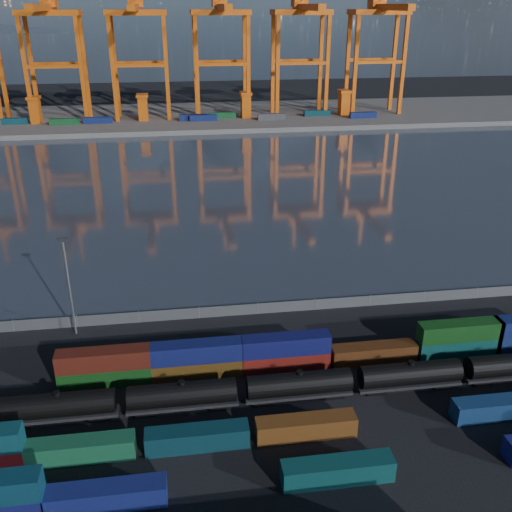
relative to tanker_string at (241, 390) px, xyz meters
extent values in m
plane|color=black|center=(5.63, -4.50, -2.24)|extent=(700.00, 700.00, 0.00)
plane|color=#2F3844|center=(5.63, 100.50, -2.23)|extent=(700.00, 700.00, 0.00)
cube|color=#514F4C|center=(5.63, 205.50, -1.24)|extent=(700.00, 70.00, 2.00)
cube|color=navy|center=(-16.09, -14.70, -0.87)|extent=(12.63, 2.57, 2.74)
cube|color=#0C3F3F|center=(8.98, -14.70, -0.87)|extent=(12.63, 2.57, 2.74)
cube|color=#175636|center=(-19.66, -7.19, -0.90)|extent=(12.39, 2.52, 2.68)
cube|color=#0A2F39|center=(-6.18, -7.19, -0.90)|extent=(12.39, 2.52, 2.68)
cube|color=brown|center=(7.09, -7.19, -0.90)|extent=(12.39, 2.52, 2.68)
cube|color=navy|center=(32.50, -7.19, -0.90)|extent=(12.39, 2.52, 2.68)
cube|color=#114113|center=(-18.24, 7.06, -0.86)|extent=(12.74, 2.59, 2.76)
cube|color=#501910|center=(-18.24, 7.06, 1.90)|extent=(12.74, 2.59, 2.76)
cube|color=#4F330F|center=(-5.49, 7.06, -0.86)|extent=(12.74, 2.59, 2.76)
cube|color=#101753|center=(-5.49, 7.06, 1.90)|extent=(12.74, 2.59, 2.76)
cube|color=maroon|center=(7.32, 7.06, -0.86)|extent=(12.74, 2.59, 2.76)
cube|color=#0F124F|center=(7.32, 7.06, 1.90)|extent=(12.74, 2.59, 2.76)
cube|color=#4F270F|center=(20.58, 7.06, -0.86)|extent=(12.74, 2.59, 2.76)
cube|color=#0C4241|center=(33.80, 7.06, -0.86)|extent=(12.74, 2.59, 2.76)
cube|color=#124314|center=(33.80, 7.06, 1.90)|extent=(12.74, 2.59, 2.76)
cylinder|color=black|center=(-23.25, 0.00, 0.24)|extent=(14.01, 3.13, 3.13)
cylinder|color=black|center=(-23.25, 0.00, 1.96)|extent=(0.86, 0.86, 0.54)
cube|color=black|center=(-23.25, 0.00, -1.49)|extent=(14.55, 2.16, 0.43)
cube|color=black|center=(-28.10, 0.00, -1.92)|extent=(2.69, 1.94, 0.65)
cube|color=black|center=(-18.40, 0.00, -1.92)|extent=(2.69, 1.94, 0.65)
cylinder|color=black|center=(-7.75, 0.00, 0.24)|extent=(14.01, 3.13, 3.13)
cylinder|color=black|center=(-7.75, 0.00, 1.96)|extent=(0.86, 0.86, 0.54)
cube|color=black|center=(-7.75, 0.00, -1.49)|extent=(14.55, 2.16, 0.43)
cube|color=black|center=(-12.60, 0.00, -1.92)|extent=(2.69, 1.94, 0.65)
cube|color=black|center=(-2.90, 0.00, -1.92)|extent=(2.69, 1.94, 0.65)
cylinder|color=black|center=(7.75, 0.00, 0.24)|extent=(14.01, 3.13, 3.13)
cylinder|color=black|center=(7.75, 0.00, 1.96)|extent=(0.86, 0.86, 0.54)
cube|color=black|center=(7.75, 0.00, -1.49)|extent=(14.55, 2.16, 0.43)
cube|color=black|center=(2.90, 0.00, -1.92)|extent=(2.69, 1.94, 0.65)
cube|color=black|center=(12.60, 0.00, -1.92)|extent=(2.69, 1.94, 0.65)
cylinder|color=black|center=(23.25, 0.00, 0.24)|extent=(14.01, 3.13, 3.13)
cylinder|color=black|center=(23.25, 0.00, 1.96)|extent=(0.86, 0.86, 0.54)
cube|color=black|center=(23.25, 0.00, -1.49)|extent=(14.55, 2.16, 0.43)
cube|color=black|center=(18.40, 0.00, -1.92)|extent=(2.69, 1.94, 0.65)
cube|color=black|center=(28.10, 0.00, -1.92)|extent=(2.69, 1.94, 0.65)
cube|color=black|center=(33.90, 0.00, -1.92)|extent=(2.69, 1.94, 0.65)
cube|color=#595B5E|center=(5.63, 23.50, -1.24)|extent=(160.00, 0.06, 2.00)
cylinder|color=slate|center=(-34.37, 23.50, -1.14)|extent=(0.12, 0.12, 2.20)
cylinder|color=slate|center=(-24.37, 23.50, -1.14)|extent=(0.12, 0.12, 2.20)
cylinder|color=slate|center=(-14.37, 23.50, -1.14)|extent=(0.12, 0.12, 2.20)
cylinder|color=slate|center=(-4.37, 23.50, -1.14)|extent=(0.12, 0.12, 2.20)
cylinder|color=slate|center=(5.63, 23.50, -1.14)|extent=(0.12, 0.12, 2.20)
cylinder|color=slate|center=(15.63, 23.50, -1.14)|extent=(0.12, 0.12, 2.20)
cylinder|color=slate|center=(25.63, 23.50, -1.14)|extent=(0.12, 0.12, 2.20)
cylinder|color=slate|center=(35.63, 23.50, -1.14)|extent=(0.12, 0.12, 2.20)
cylinder|color=slate|center=(45.63, 23.50, -1.14)|extent=(0.12, 0.12, 2.20)
cylinder|color=slate|center=(-24.37, 21.50, 5.76)|extent=(0.36, 0.36, 16.00)
cube|color=black|center=(-24.37, 21.50, 14.06)|extent=(1.60, 0.40, 0.60)
cube|color=#D9580F|center=(-78.28, 206.55, 20.44)|extent=(1.61, 1.61, 45.37)
cube|color=#D9580F|center=(-65.46, 194.46, 20.44)|extent=(1.61, 1.61, 45.37)
cube|color=#D9580F|center=(-65.46, 206.55, 20.44)|extent=(1.61, 1.61, 45.37)
cube|color=#D9580F|center=(-43.28, 194.46, 20.44)|extent=(1.61, 1.61, 45.37)
cube|color=#D9580F|center=(-43.28, 206.55, 20.44)|extent=(1.61, 1.61, 45.37)
cube|color=#D9580F|center=(-54.37, 194.46, 22.71)|extent=(22.18, 1.41, 1.41)
cube|color=#D9580F|center=(-54.37, 206.55, 22.71)|extent=(22.18, 1.41, 1.41)
cube|color=#D9580F|center=(-54.37, 200.50, 43.13)|extent=(25.21, 14.11, 2.22)
cube|color=#D9580F|center=(-54.37, 188.41, 45.14)|extent=(3.02, 48.39, 2.52)
cube|color=#D9580F|center=(-54.37, 204.54, 47.66)|extent=(6.05, 8.07, 5.04)
cube|color=#D9580F|center=(-30.46, 194.46, 20.44)|extent=(1.61, 1.61, 45.37)
cube|color=#D9580F|center=(-30.46, 206.55, 20.44)|extent=(1.61, 1.61, 45.37)
cube|color=#D9580F|center=(-8.28, 194.46, 20.44)|extent=(1.61, 1.61, 45.37)
cube|color=#D9580F|center=(-8.28, 206.55, 20.44)|extent=(1.61, 1.61, 45.37)
cube|color=#D9580F|center=(-19.37, 194.46, 22.71)|extent=(22.18, 1.41, 1.41)
cube|color=#D9580F|center=(-19.37, 206.55, 22.71)|extent=(22.18, 1.41, 1.41)
cube|color=#D9580F|center=(-19.37, 200.50, 43.13)|extent=(25.21, 14.11, 2.22)
cube|color=#D9580F|center=(-19.37, 188.41, 45.14)|extent=(3.02, 48.39, 2.52)
cube|color=#D9580F|center=(-19.37, 204.54, 47.66)|extent=(6.05, 8.07, 5.04)
cube|color=#D9580F|center=(4.54, 194.46, 20.44)|extent=(1.61, 1.61, 45.37)
cube|color=#D9580F|center=(4.54, 206.55, 20.44)|extent=(1.61, 1.61, 45.37)
cube|color=#D9580F|center=(26.72, 194.46, 20.44)|extent=(1.61, 1.61, 45.37)
cube|color=#D9580F|center=(26.72, 206.55, 20.44)|extent=(1.61, 1.61, 45.37)
cube|color=#D9580F|center=(15.63, 194.46, 22.71)|extent=(22.18, 1.41, 1.41)
cube|color=#D9580F|center=(15.63, 206.55, 22.71)|extent=(22.18, 1.41, 1.41)
cube|color=#D9580F|center=(15.63, 200.50, 43.13)|extent=(25.21, 14.11, 2.22)
cube|color=#D9580F|center=(15.63, 188.41, 45.14)|extent=(3.02, 48.39, 2.52)
cube|color=#D9580F|center=(15.63, 204.54, 47.66)|extent=(6.05, 8.07, 5.04)
cube|color=#D9580F|center=(39.54, 194.46, 20.44)|extent=(1.61, 1.61, 45.37)
cube|color=#D9580F|center=(39.54, 206.55, 20.44)|extent=(1.61, 1.61, 45.37)
cube|color=#D9580F|center=(61.72, 194.46, 20.44)|extent=(1.61, 1.61, 45.37)
cube|color=#D9580F|center=(61.72, 206.55, 20.44)|extent=(1.61, 1.61, 45.37)
cube|color=#D9580F|center=(50.63, 194.46, 22.71)|extent=(22.18, 1.41, 1.41)
cube|color=#D9580F|center=(50.63, 206.55, 22.71)|extent=(22.18, 1.41, 1.41)
cube|color=#D9580F|center=(50.63, 200.50, 43.13)|extent=(25.21, 14.11, 2.22)
cube|color=#D9580F|center=(50.63, 188.41, 45.14)|extent=(3.02, 48.39, 2.52)
cube|color=#D9580F|center=(50.63, 204.54, 47.66)|extent=(6.05, 8.07, 5.04)
cube|color=#D9580F|center=(74.54, 194.46, 20.44)|extent=(1.61, 1.61, 45.37)
cube|color=#D9580F|center=(74.54, 206.55, 20.44)|extent=(1.61, 1.61, 45.37)
cube|color=#D9580F|center=(96.72, 194.46, 20.44)|extent=(1.61, 1.61, 45.37)
cube|color=#D9580F|center=(96.72, 206.55, 20.44)|extent=(1.61, 1.61, 45.37)
cube|color=#D9580F|center=(85.63, 194.46, 22.71)|extent=(22.18, 1.41, 1.41)
cube|color=#D9580F|center=(85.63, 206.55, 22.71)|extent=(22.18, 1.41, 1.41)
cube|color=#D9580F|center=(85.63, 200.50, 43.13)|extent=(25.21, 14.11, 2.22)
cube|color=#D9580F|center=(85.63, 188.41, 45.14)|extent=(3.02, 48.39, 2.52)
cube|color=#D9580F|center=(85.63, 204.54, 47.66)|extent=(6.05, 8.07, 5.04)
cube|color=navy|center=(6.29, 190.18, 1.06)|extent=(12.00, 2.44, 2.60)
cube|color=navy|center=(76.98, 186.43, 1.06)|extent=(12.00, 2.44, 2.60)
cube|color=navy|center=(1.99, 191.58, 1.06)|extent=(12.00, 2.44, 2.60)
cube|color=#0C3842|center=(-73.66, 193.98, 1.06)|extent=(12.00, 2.44, 2.60)
cube|color=#3F4244|center=(36.01, 188.21, 1.06)|extent=(12.00, 2.44, 2.60)
cube|color=#144C23|center=(-52.12, 189.70, 1.06)|extent=(12.00, 2.44, 2.60)
cube|color=navy|center=(-38.53, 191.03, 1.06)|extent=(12.00, 2.44, 2.60)
cube|color=#144C23|center=(14.97, 194.98, 1.06)|extent=(12.00, 2.44, 2.60)
cube|color=#0C3842|center=(58.04, 194.33, 1.06)|extent=(12.00, 2.44, 2.60)
cube|color=#D9580F|center=(-64.37, 195.50, 4.76)|extent=(4.00, 6.00, 10.00)
cube|color=#D9580F|center=(-64.37, 195.50, 10.26)|extent=(5.00, 7.00, 1.20)
cube|color=#D9580F|center=(-19.37, 195.50, 4.76)|extent=(4.00, 6.00, 10.00)
cube|color=#D9580F|center=(-19.37, 195.50, 10.26)|extent=(5.00, 7.00, 1.20)
cube|color=#D9580F|center=(25.63, 195.50, 4.76)|extent=(4.00, 6.00, 10.00)
cube|color=#D9580F|center=(25.63, 195.50, 10.26)|extent=(5.00, 7.00, 1.20)
cube|color=#D9580F|center=(70.63, 195.50, 4.76)|extent=(4.00, 6.00, 10.00)
cube|color=#D9580F|center=(70.63, 195.50, 10.26)|extent=(5.00, 7.00, 1.20)
camera|label=1|loc=(-6.88, -60.98, 46.59)|focal=40.00mm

